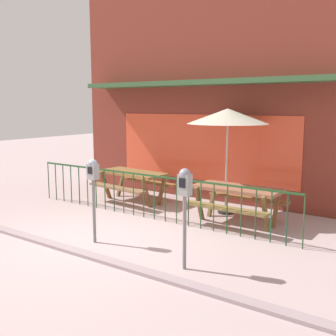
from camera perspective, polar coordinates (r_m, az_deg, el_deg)
ground at (r=7.74m, az=-10.45°, el=-9.75°), size 40.00×40.00×0.00m
pub_storefront at (r=10.72m, az=5.63°, el=11.46°), size 7.93×1.26×5.92m
patio_fence_front at (r=8.79m, az=-2.72°, el=-2.88°), size 6.68×0.04×0.97m
picnic_table_left at (r=10.35m, az=-4.94°, el=-1.39°), size 1.93×1.54×0.79m
picnic_table_right at (r=8.53m, az=9.66°, el=-3.71°), size 1.82×1.38×0.79m
patio_umbrella at (r=9.13m, az=8.37°, el=7.10°), size 1.80×1.80×2.37m
parking_meter_near at (r=5.97m, az=2.37°, el=-3.38°), size 0.18×0.17×1.54m
parking_meter_far at (r=7.26m, az=-10.46°, el=-1.46°), size 0.18×0.17×1.51m
curb_edge at (r=7.31m, az=-14.31°, el=-11.02°), size 11.10×0.20×0.11m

